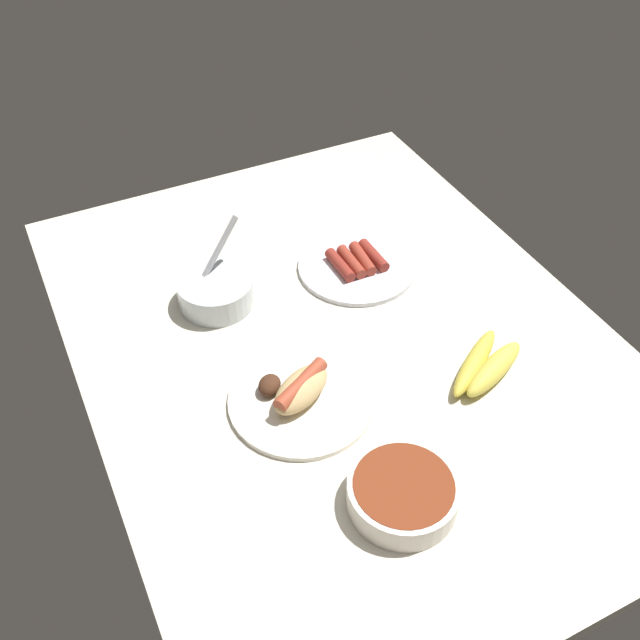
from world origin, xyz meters
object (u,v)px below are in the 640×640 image
at_px(plate_sausages, 357,265).
at_px(bowl_coleslaw, 216,290).
at_px(plate_hotdog_assembled, 300,395).
at_px(banana_bunch, 485,366).
at_px(bowl_chili, 403,493).

xyz_separation_m(plate_sausages, bowl_coleslaw, (0.03, 0.28, 0.02)).
bearing_deg(plate_sausages, plate_hotdog_assembled, 136.85).
height_order(plate_sausages, bowl_coleslaw, bowl_coleslaw).
bearing_deg(bowl_coleslaw, banana_bunch, -137.01).
relative_size(plate_sausages, banana_bunch, 1.29).
xyz_separation_m(bowl_coleslaw, banana_bunch, (-0.37, -0.34, -0.01)).
xyz_separation_m(plate_hotdog_assembled, bowl_chili, (-0.24, -0.05, 0.01)).
distance_m(plate_hotdog_assembled, bowl_chili, 0.24).
xyz_separation_m(plate_sausages, banana_bunch, (-0.34, -0.06, 0.01)).
distance_m(plate_sausages, plate_hotdog_assembled, 0.36).
bearing_deg(bowl_chili, bowl_coleslaw, 9.58).
distance_m(banana_bunch, bowl_chili, 0.30).
bearing_deg(bowl_chili, plate_hotdog_assembled, 12.25).
relative_size(banana_bunch, bowl_chili, 1.12).
height_order(plate_sausages, plate_hotdog_assembled, plate_hotdog_assembled).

